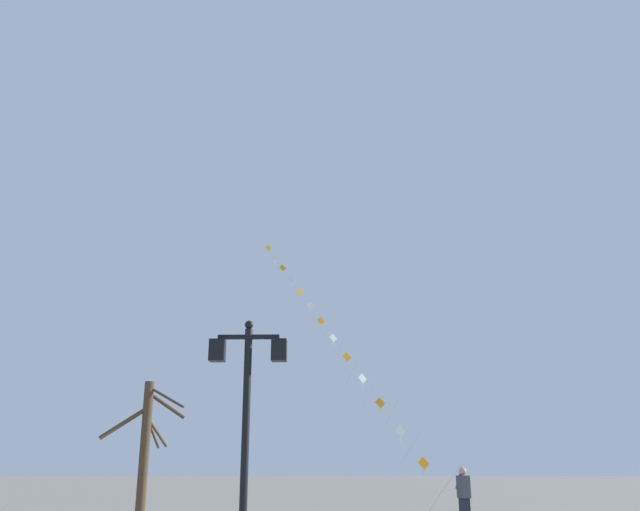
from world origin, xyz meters
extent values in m
cylinder|color=black|center=(-2.85, 9.96, 2.10)|extent=(0.14, 0.14, 4.21)
sphere|color=black|center=(-2.85, 9.96, 4.29)|extent=(0.16, 0.16, 0.16)
cube|color=black|center=(-2.85, 9.96, 4.06)|extent=(1.15, 0.08, 0.08)
cube|color=black|center=(-3.42, 9.96, 3.81)|extent=(0.28, 0.28, 0.40)
cube|color=beige|center=(-3.42, 9.96, 3.81)|extent=(0.19, 0.19, 0.30)
cube|color=black|center=(-2.28, 9.96, 3.81)|extent=(0.28, 0.28, 0.40)
cube|color=beige|center=(-2.28, 9.96, 3.81)|extent=(0.19, 0.19, 0.30)
cylinder|color=silver|center=(2.21, 20.15, 0.99)|extent=(0.89, 2.17, 1.64)
cylinder|color=silver|center=(1.48, 21.97, 2.37)|extent=(0.62, 1.51, 1.14)
cylinder|color=silver|center=(0.88, 23.46, 3.50)|extent=(0.62, 1.51, 1.14)
cylinder|color=silver|center=(0.28, 24.95, 4.62)|extent=(0.62, 1.51, 1.14)
cylinder|color=silver|center=(-0.32, 26.43, 5.75)|extent=(0.62, 1.51, 1.14)
cylinder|color=silver|center=(-0.92, 27.92, 6.87)|extent=(0.62, 1.51, 1.14)
cylinder|color=silver|center=(-1.52, 29.41, 8.00)|extent=(0.62, 1.51, 1.14)
cylinder|color=silver|center=(-2.12, 30.90, 9.12)|extent=(0.62, 1.51, 1.14)
cylinder|color=silver|center=(-2.73, 32.38, 10.25)|extent=(0.62, 1.51, 1.14)
cylinder|color=silver|center=(-3.33, 33.87, 11.38)|extent=(0.62, 1.51, 1.14)
cylinder|color=silver|center=(-3.93, 35.36, 12.50)|extent=(0.62, 1.51, 1.14)
cylinder|color=silver|center=(-4.53, 36.85, 13.63)|extent=(0.62, 1.51, 1.14)
cylinder|color=silver|center=(-5.13, 38.34, 14.75)|extent=(0.62, 1.51, 1.14)
cube|color=orange|center=(1.78, 21.23, 1.81)|extent=(0.40, 0.16, 0.43)
cylinder|color=orange|center=(1.78, 21.23, 1.53)|extent=(0.03, 0.03, 0.22)
cube|color=white|center=(1.18, 22.71, 2.93)|extent=(0.41, 0.16, 0.43)
cylinder|color=white|center=(1.18, 22.71, 2.61)|extent=(0.02, 0.02, 0.32)
cube|color=orange|center=(0.58, 24.20, 4.06)|extent=(0.41, 0.14, 0.43)
cylinder|color=orange|center=(0.58, 24.20, 3.76)|extent=(0.03, 0.05, 0.26)
cube|color=white|center=(-0.02, 25.69, 5.19)|extent=(0.36, 0.25, 0.43)
cylinder|color=white|center=(-0.02, 25.69, 4.88)|extent=(0.04, 0.05, 0.27)
cube|color=orange|center=(-0.62, 27.18, 6.31)|extent=(0.40, 0.18, 0.43)
cylinder|color=orange|center=(-0.62, 27.18, 6.03)|extent=(0.03, 0.03, 0.22)
cube|color=white|center=(-1.22, 28.67, 7.44)|extent=(0.37, 0.23, 0.43)
cylinder|color=white|center=(-1.22, 28.67, 7.15)|extent=(0.02, 0.02, 0.24)
cube|color=orange|center=(-1.82, 30.15, 8.56)|extent=(0.39, 0.19, 0.43)
cylinder|color=orange|center=(-1.82, 30.15, 8.23)|extent=(0.04, 0.06, 0.32)
cube|color=white|center=(-2.43, 31.64, 9.69)|extent=(0.41, 0.16, 0.43)
cylinder|color=white|center=(-2.43, 31.64, 9.40)|extent=(0.02, 0.03, 0.24)
cube|color=orange|center=(-3.03, 33.13, 10.81)|extent=(0.36, 0.24, 0.43)
cylinder|color=orange|center=(-3.03, 33.13, 10.54)|extent=(0.03, 0.03, 0.21)
cube|color=white|center=(-3.63, 34.62, 11.94)|extent=(0.42, 0.11, 0.43)
cylinder|color=white|center=(-3.63, 34.62, 11.67)|extent=(0.02, 0.04, 0.21)
cube|color=orange|center=(-4.23, 36.10, 13.06)|extent=(0.41, 0.13, 0.43)
cylinder|color=orange|center=(-4.23, 36.10, 12.75)|extent=(0.02, 0.03, 0.30)
cube|color=white|center=(-4.83, 37.59, 14.19)|extent=(0.42, 0.07, 0.43)
cylinder|color=white|center=(-4.83, 37.59, 13.88)|extent=(0.02, 0.05, 0.29)
cube|color=orange|center=(-5.43, 39.08, 15.32)|extent=(0.40, 0.18, 0.43)
cylinder|color=orange|center=(-5.43, 39.08, 15.04)|extent=(0.03, 0.03, 0.21)
cube|color=#3F3F47|center=(2.39, 17.60, 1.18)|extent=(0.35, 0.44, 0.60)
sphere|color=tan|center=(2.39, 17.60, 1.60)|extent=(0.22, 0.22, 0.22)
cylinder|color=#3F3F47|center=(2.32, 17.80, 1.35)|extent=(0.21, 0.40, 0.50)
cylinder|color=#4C3826|center=(-6.50, 16.79, 2.02)|extent=(0.27, 0.27, 4.03)
cylinder|color=#4C3826|center=(-6.37, 17.48, 2.68)|extent=(0.34, 1.44, 0.82)
cylinder|color=#4C3826|center=(-5.97, 16.68, 3.59)|extent=(1.11, 0.31, 0.64)
cylinder|color=#4C3826|center=(-6.02, 16.99, 3.38)|extent=(1.05, 0.51, 0.74)
cylinder|color=#4C3826|center=(-7.06, 16.55, 2.88)|extent=(1.23, 0.61, 0.94)
cylinder|color=#4C3826|center=(-6.39, 17.11, 2.63)|extent=(0.31, 0.71, 0.84)
camera|label=1|loc=(-1.32, -2.22, 1.82)|focal=37.22mm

